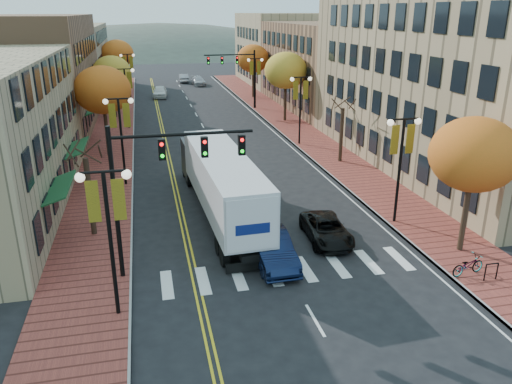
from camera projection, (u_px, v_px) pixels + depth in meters
ground at (300, 294)px, 21.32m from camera, size 200.00×200.00×0.00m
sidewalk_left at (113, 132)px, 49.20m from camera, size 4.00×85.00×0.15m
sidewalk_right at (289, 124)px, 52.94m from camera, size 4.00×85.00×0.15m
building_left_mid at (25, 74)px, 48.89m from camera, size 12.00×24.00×11.00m
building_left_far at (61, 59)px, 72.06m from camera, size 12.00×26.00×9.50m
building_right_near at (475, 66)px, 37.25m from camera, size 15.00×28.00×15.00m
building_right_mid at (341, 65)px, 61.93m from camera, size 15.00×24.00×10.00m
building_right_far at (291, 49)px, 81.92m from camera, size 15.00×20.00×11.00m
tree_left_a at (90, 197)px, 26.01m from camera, size 0.28×0.28×4.20m
tree_left_b at (102, 90)px, 39.58m from camera, size 4.48×4.48×7.21m
tree_left_c at (112, 72)px, 54.37m from camera, size 4.16×4.16×6.69m
tree_left_d at (117, 54)px, 70.68m from camera, size 4.61×4.61×7.42m
tree_right_a at (474, 155)px, 23.29m from camera, size 4.16×4.16×6.69m
tree_right_b at (341, 135)px, 38.91m from camera, size 0.28×0.28×4.20m
tree_right_c at (286, 71)px, 52.48m from camera, size 4.48×4.48×7.21m
tree_right_d at (253, 59)px, 67.19m from camera, size 4.35×4.35×7.00m
lamp_left_a at (108, 216)px, 18.29m from camera, size 1.96×0.36×6.05m
lamp_left_b at (120, 125)px, 32.95m from camera, size 1.96×0.36×6.05m
lamp_left_c at (126, 87)px, 49.45m from camera, size 1.96×0.36×6.05m
lamp_left_d at (128, 68)px, 65.94m from camera, size 1.96×0.36×6.05m
lamp_right_a at (401, 150)px, 26.90m from camera, size 1.96×0.36×6.05m
lamp_right_b at (301, 97)px, 43.40m from camera, size 1.96×0.36×6.05m
lamp_right_c at (255, 73)px, 59.89m from camera, size 1.96×0.36×6.05m
traffic_mast_near at (159, 172)px, 21.24m from camera, size 6.10×0.35×7.00m
traffic_mast_far at (239, 68)px, 59.25m from camera, size 6.10×0.34×7.00m
semi_truck at (219, 177)px, 28.91m from camera, size 3.15×15.80×3.93m
navy_sedan at (271, 247)px, 23.72m from camera, size 1.75×4.80×1.57m
black_suv at (326, 229)px, 26.08m from camera, size 2.33×4.55×1.23m
car_far_white at (160, 92)px, 69.09m from camera, size 2.24×4.75×1.57m
car_far_silver at (198, 81)px, 80.56m from camera, size 2.23×4.92×1.40m
car_far_oncoming at (184, 78)px, 83.80m from camera, size 1.55×4.25×1.39m
bicycle at (468, 265)px, 22.43m from camera, size 1.83×0.93×0.92m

